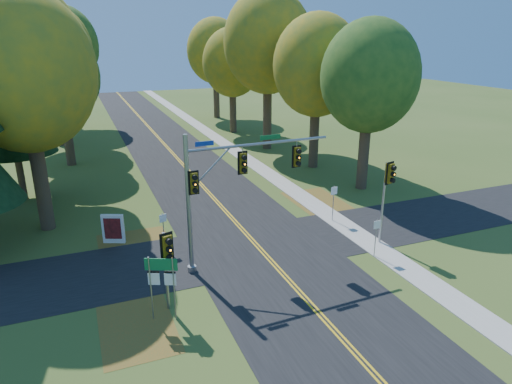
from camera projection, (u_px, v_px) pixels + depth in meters
name	position (u px, v px, depth m)	size (l,w,h in m)	color
ground	(272.00, 262.00, 24.32)	(160.00, 160.00, 0.00)	#37511C
road_main	(272.00, 262.00, 24.32)	(8.00, 160.00, 0.02)	black
road_cross	(258.00, 246.00, 26.08)	(60.00, 6.00, 0.02)	black
centerline_left	(270.00, 262.00, 24.28)	(0.10, 160.00, 0.01)	gold
centerline_right	(274.00, 261.00, 24.35)	(0.10, 160.00, 0.01)	gold
sidewalk_east	(369.00, 243.00, 26.49)	(1.60, 160.00, 0.06)	#9E998E
leaf_patch_w_near	(137.00, 251.00, 25.55)	(4.00, 6.00, 0.00)	brown
leaf_patch_e	(326.00, 207.00, 31.97)	(3.50, 8.00, 0.00)	brown
leaf_patch_w_far	(137.00, 325.00, 19.06)	(3.00, 5.00, 0.00)	brown
tree_w_a	(25.00, 72.00, 25.52)	(8.00, 8.00, 14.15)	#38281C
tree_e_a	(370.00, 77.00, 33.26)	(7.20, 7.20, 12.73)	#38281C
tree_w_b	(20.00, 52.00, 31.08)	(8.60, 8.60, 15.38)	#38281C
tree_e_b	(317.00, 66.00, 38.90)	(7.60, 7.60, 13.33)	#38281C
tree_w_c	(61.00, 77.00, 39.81)	(6.80, 6.80, 11.91)	#38281C
tree_e_c	(268.00, 43.00, 45.05)	(8.80, 8.80, 15.79)	#38281C
tree_w_d	(52.00, 52.00, 46.64)	(8.20, 8.20, 14.56)	#38281C
tree_e_d	(233.00, 63.00, 53.68)	(7.00, 7.00, 12.32)	#38281C
tree_w_e	(64.00, 46.00, 56.52)	(8.40, 8.40, 14.97)	#38281C
tree_e_e	(215.00, 51.00, 63.17)	(7.80, 7.80, 13.74)	#38281C
pine_c	(1.00, 62.00, 30.60)	(5.60, 5.60, 20.56)	#38281C
traffic_mast	(226.00, 182.00, 22.58)	(7.87, 0.86, 7.14)	gray
east_signal_pole	(388.00, 182.00, 25.19)	(0.56, 0.66, 4.94)	#9A9CA2
ped_signal_pole	(167.00, 253.00, 19.16)	(0.58, 0.69, 3.75)	gray
route_sign_cluster	(162.00, 276.00, 18.83)	(1.26, 0.60, 2.93)	gray
info_kiosk	(113.00, 229.00, 26.28)	(1.24, 0.66, 1.76)	silver
reg_sign_e_north	(334.00, 197.00, 29.06)	(0.46, 0.09, 2.43)	gray
reg_sign_e_south	(376.00, 231.00, 24.39)	(0.42, 0.07, 2.22)	gray
reg_sign_w	(163.00, 225.00, 25.30)	(0.41, 0.15, 2.19)	gray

